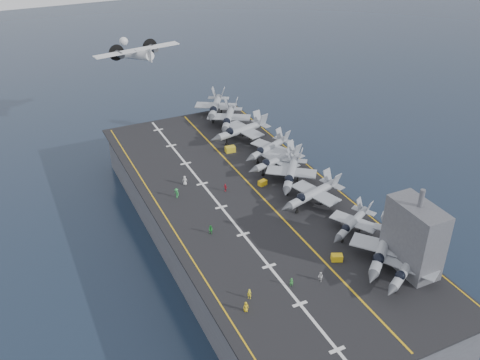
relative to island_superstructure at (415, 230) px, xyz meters
name	(u,v)px	position (x,y,z in m)	size (l,w,h in m)	color
ground	(248,242)	(-15.00, 30.00, -17.90)	(500.00, 500.00, 0.00)	#142135
hull	(248,222)	(-15.00, 30.00, -12.90)	(36.00, 90.00, 10.00)	#56595E
flight_deck	(249,201)	(-15.00, 30.00, -7.70)	(38.00, 92.00, 0.40)	black
foul_line	(262,197)	(-12.00, 30.00, -7.48)	(0.35, 90.00, 0.02)	gold
landing_centerline	(221,207)	(-21.00, 30.00, -7.48)	(0.50, 90.00, 0.02)	silver
deck_edge_port	(168,221)	(-32.00, 30.00, -7.48)	(0.25, 90.00, 0.02)	gold
deck_edge_stbd	(326,180)	(3.50, 30.00, -7.48)	(0.25, 90.00, 0.02)	gold
island_superstructure	(415,230)	(0.00, 0.00, 0.00)	(5.00, 10.00, 15.00)	#56595E
fighter_jet_0	(407,267)	(-2.59, -2.25, -5.05)	(16.92, 15.12, 4.90)	gray
fighter_jet_1	(383,248)	(-3.38, 2.91, -4.64)	(19.66, 18.96, 5.71)	#9AA4AA
fighter_jet_2	(353,222)	(-2.87, 12.00, -5.23)	(15.65, 13.94, 4.54)	gray
fighter_jet_3	(313,193)	(-4.44, 23.07, -4.80)	(17.83, 14.31, 5.40)	gray
fighter_jet_4	(291,173)	(-4.20, 31.94, -4.75)	(17.99, 18.98, 5.49)	#9DA6AE
fighter_jet_5	(277,160)	(-3.89, 38.59, -4.98)	(16.48, 13.00, 5.04)	gray
fighter_jet_6	(269,147)	(-2.60, 44.66, -4.96)	(17.33, 14.89, 5.08)	gray
fighter_jet_7	(242,129)	(-4.34, 55.54, -4.65)	(18.46, 14.36, 5.70)	#A1ABB3
fighter_jet_8	(228,117)	(-4.26, 63.50, -4.63)	(18.01, 19.85, 5.74)	#9199A2
tow_cart_a	(337,258)	(-9.88, 6.46, -6.93)	(2.23, 1.90, 1.14)	gold
tow_cart_b	(263,183)	(-9.69, 34.12, -6.97)	(2.02, 1.61, 1.06)	gold
tow_cart_c	(230,149)	(-9.51, 50.93, -6.81)	(2.42, 1.70, 1.38)	gold
crew_0	(246,307)	(-29.11, 2.22, -6.63)	(1.16, 0.90, 1.73)	yellow
crew_1	(249,294)	(-27.44, 4.42, -6.61)	(1.27, 1.23, 1.78)	yellow
crew_2	(211,230)	(-26.25, 22.71, -6.61)	(1.22, 1.28, 1.78)	green
crew_3	(177,193)	(-27.67, 37.22, -6.47)	(1.21, 1.45, 2.06)	#288F40
crew_4	(225,187)	(-17.76, 35.25, -6.65)	(0.97, 1.19, 1.71)	red
crew_5	(185,180)	(-24.40, 41.25, -6.47)	(1.38, 1.07, 2.05)	silver
crew_6	(291,282)	(-20.14, 4.14, -6.68)	(1.18, 1.07, 1.64)	#2F8A36
crew_7	(321,277)	(-15.30, 3.16, -6.62)	(0.83, 1.14, 1.77)	white
transport_plane	(138,55)	(-19.61, 88.66, 6.60)	(26.63, 20.29, 5.73)	silver
fighter_jet_9	(215,106)	(-4.26, 72.00, -4.63)	(18.01, 19.85, 5.74)	#9199A2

